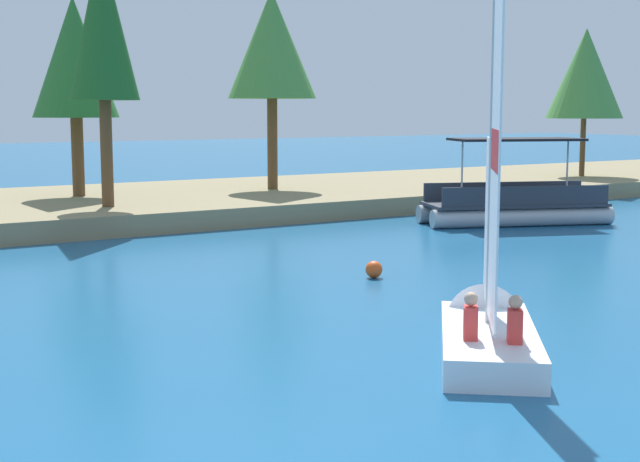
% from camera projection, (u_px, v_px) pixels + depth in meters
% --- Properties ---
extents(shore_bank, '(80.00, 11.51, 0.65)m').
position_uv_depth(shore_bank, '(106.00, 206.00, 31.82)').
color(shore_bank, '#897A56').
rests_on(shore_bank, ground).
extents(shoreline_tree_left, '(2.16, 2.16, 8.19)m').
position_uv_depth(shoreline_tree_left, '(103.00, 23.00, 27.87)').
color(shoreline_tree_left, brown).
rests_on(shoreline_tree_left, shore_bank).
extents(shoreline_tree_midleft, '(2.98, 2.98, 6.95)m').
position_uv_depth(shoreline_tree_midleft, '(74.00, 58.00, 31.50)').
color(shoreline_tree_midleft, brown).
rests_on(shoreline_tree_midleft, shore_bank).
extents(shoreline_tree_centre, '(3.38, 3.38, 7.55)m').
position_uv_depth(shoreline_tree_centre, '(272.00, 45.00, 34.32)').
color(shoreline_tree_centre, brown).
rests_on(shoreline_tree_centre, shore_bank).
extents(shoreline_tree_midright, '(3.47, 3.47, 6.72)m').
position_uv_depth(shoreline_tree_midright, '(585.00, 74.00, 41.29)').
color(shoreline_tree_midright, brown).
rests_on(shoreline_tree_midright, shore_bank).
extents(sailboat, '(3.71, 4.07, 6.20)m').
position_uv_depth(sailboat, '(487.00, 316.00, 14.16)').
color(sailboat, white).
rests_on(sailboat, ground).
extents(pontoon_boat, '(6.37, 4.10, 2.78)m').
position_uv_depth(pontoon_boat, '(514.00, 204.00, 29.46)').
color(pontoon_boat, '#B2B2B7').
rests_on(pontoon_boat, ground).
extents(channel_buoy, '(0.38, 0.38, 0.38)m').
position_uv_depth(channel_buoy, '(374.00, 269.00, 19.99)').
color(channel_buoy, '#E54C19').
rests_on(channel_buoy, ground).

